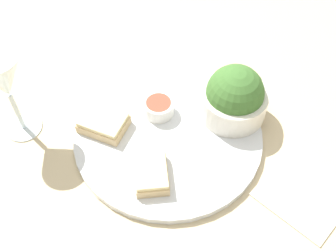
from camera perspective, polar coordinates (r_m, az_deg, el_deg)
ground_plane at (r=0.74m, az=0.00°, el=-1.58°), size 4.00×4.00×0.00m
dinner_plate at (r=0.74m, az=0.00°, el=-1.26°), size 0.33×0.33×0.01m
salad_bowl at (r=0.74m, az=8.95°, el=3.86°), size 0.12×0.12×0.10m
sauce_ramekin at (r=0.75m, az=-1.28°, el=2.60°), size 0.05×0.05×0.03m
cheese_toast_near at (r=0.74m, az=-8.73°, el=0.41°), size 0.09×0.08×0.03m
cheese_toast_far at (r=0.67m, az=-2.28°, el=-6.36°), size 0.09×0.09×0.03m
wine_glass at (r=0.71m, az=-21.52°, el=5.94°), size 0.08×0.08×0.18m
napkin at (r=0.72m, az=18.01°, el=-8.66°), size 0.13×0.13×0.01m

